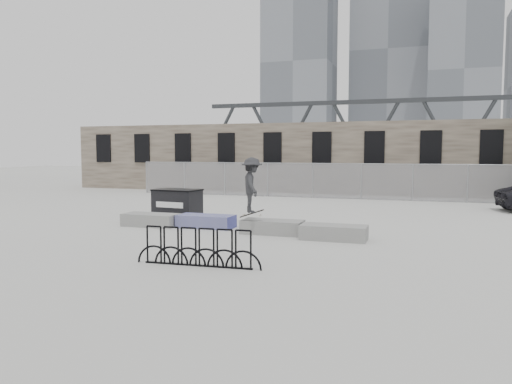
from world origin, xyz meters
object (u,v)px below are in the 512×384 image
Objects in this scene: planter_center_right at (272,226)px; bike_rack at (198,248)px; planter_center_left at (206,221)px; skateboarder at (252,185)px; dumpster at (177,204)px; planter_far_left at (151,219)px; planter_offset at (334,232)px.

bike_rack reaches higher than planter_center_right.
skateboarder is (2.01, -0.83, 1.36)m from planter_center_left.
dumpster is at bearing 30.76° from skateboarder.
bike_rack reaches higher than planter_far_left.
planter_center_right is at bearing -2.53° from planter_far_left.
dumpster reaches higher than planter_center_right.
planter_center_left is 4.80m from planter_offset.
bike_rack is at bearing -50.09° from planter_far_left.
planter_far_left is 0.64× the size of bike_rack.
planter_far_left is 1.02× the size of skateboarder.
bike_rack is at bearing -93.64° from planter_center_right.
planter_offset is at bearing -15.98° from dumpster.
planter_far_left is at bearing 129.91° from bike_rack.
planter_far_left is 1.00× the size of planter_center_left.
bike_rack is 1.60× the size of skateboarder.
skateboarder reaches higher than dumpster.
planter_center_left is 5.96m from bike_rack.
planter_far_left and planter_center_right have the same top height.
bike_rack is at bearing -67.33° from planter_center_left.
planter_center_right is at bearing -88.88° from skateboarder.
planter_center_left is at bearing 40.30° from skateboarder.
skateboarder reaches higher than planter_far_left.
dumpster reaches higher than planter_center_left.
dumpster is at bearing 89.38° from planter_far_left.
planter_offset is 0.64× the size of bike_rack.
planter_far_left is 1.00× the size of planter_center_right.
dumpster is 4.87m from skateboarder.
planter_far_left is 2.03m from dumpster.
planter_center_right is 5.14m from dumpster.
planter_center_right is (2.61, -0.51, 0.00)m from planter_center_left.
planter_center_right is 5.00m from bike_rack.
bike_rack is (4.32, -7.18, -0.16)m from dumpster.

